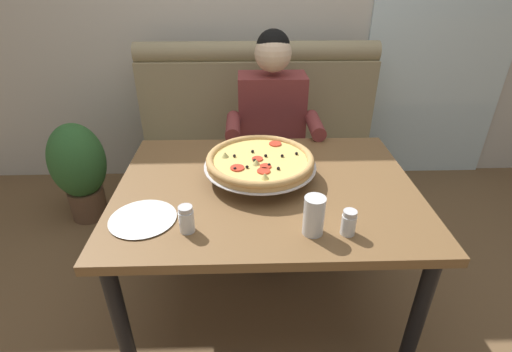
{
  "coord_description": "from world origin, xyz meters",
  "views": [
    {
      "loc": [
        -0.09,
        -1.41,
        1.61
      ],
      "look_at": [
        -0.05,
        -0.03,
        0.82
      ],
      "focal_mm": 26.68,
      "sensor_mm": 36.0,
      "label": 1
    }
  ],
  "objects_px": {
    "dining_table": "(266,201)",
    "patio_chair": "(395,94)",
    "diner_main": "(272,131)",
    "potted_plant": "(79,168)",
    "booth_bench": "(258,158)",
    "plate_near_left": "(143,217)",
    "shaker_pepper_flakes": "(187,221)",
    "pizza": "(260,161)",
    "shaker_parmesan": "(349,224)",
    "drinking_glass": "(314,218)"
  },
  "relations": [
    {
      "from": "patio_chair",
      "to": "shaker_pepper_flakes",
      "type": "bearing_deg",
      "value": -125.14
    },
    {
      "from": "diner_main",
      "to": "plate_near_left",
      "type": "xyz_separation_m",
      "value": [
        -0.55,
        -0.92,
        0.05
      ]
    },
    {
      "from": "pizza",
      "to": "plate_near_left",
      "type": "relative_size",
      "value": 1.95
    },
    {
      "from": "pizza",
      "to": "dining_table",
      "type": "bearing_deg",
      "value": -68.27
    },
    {
      "from": "dining_table",
      "to": "diner_main",
      "type": "relative_size",
      "value": 1.01
    },
    {
      "from": "booth_bench",
      "to": "patio_chair",
      "type": "relative_size",
      "value": 1.91
    },
    {
      "from": "shaker_parmesan",
      "to": "patio_chair",
      "type": "bearing_deg",
      "value": 66.08
    },
    {
      "from": "plate_near_left",
      "to": "potted_plant",
      "type": "xyz_separation_m",
      "value": [
        -0.73,
        1.09,
        -0.38
      ]
    },
    {
      "from": "shaker_pepper_flakes",
      "to": "diner_main",
      "type": "bearing_deg",
      "value": 69.28
    },
    {
      "from": "shaker_pepper_flakes",
      "to": "plate_near_left",
      "type": "xyz_separation_m",
      "value": [
        -0.18,
        0.07,
        -0.03
      ]
    },
    {
      "from": "booth_bench",
      "to": "diner_main",
      "type": "distance_m",
      "value": 0.42
    },
    {
      "from": "pizza",
      "to": "shaker_parmesan",
      "type": "height_order",
      "value": "pizza"
    },
    {
      "from": "shaker_pepper_flakes",
      "to": "booth_bench",
      "type": "bearing_deg",
      "value": 76.52
    },
    {
      "from": "pizza",
      "to": "patio_chair",
      "type": "distance_m",
      "value": 2.32
    },
    {
      "from": "shaker_pepper_flakes",
      "to": "drinking_glass",
      "type": "distance_m",
      "value": 0.45
    },
    {
      "from": "drinking_glass",
      "to": "patio_chair",
      "type": "height_order",
      "value": "drinking_glass"
    },
    {
      "from": "dining_table",
      "to": "patio_chair",
      "type": "xyz_separation_m",
      "value": [
        1.29,
        1.95,
        -0.15
      ]
    },
    {
      "from": "diner_main",
      "to": "shaker_pepper_flakes",
      "type": "distance_m",
      "value": 1.07
    },
    {
      "from": "booth_bench",
      "to": "potted_plant",
      "type": "bearing_deg",
      "value": -175.58
    },
    {
      "from": "diner_main",
      "to": "shaker_pepper_flakes",
      "type": "height_order",
      "value": "diner_main"
    },
    {
      "from": "drinking_glass",
      "to": "potted_plant",
      "type": "xyz_separation_m",
      "value": [
        -1.35,
        1.19,
        -0.43
      ]
    },
    {
      "from": "plate_near_left",
      "to": "drinking_glass",
      "type": "xyz_separation_m",
      "value": [
        0.63,
        -0.1,
        0.05
      ]
    },
    {
      "from": "diner_main",
      "to": "potted_plant",
      "type": "xyz_separation_m",
      "value": [
        -1.28,
        0.17,
        -0.32
      ]
    },
    {
      "from": "plate_near_left",
      "to": "drinking_glass",
      "type": "height_order",
      "value": "drinking_glass"
    },
    {
      "from": "booth_bench",
      "to": "shaker_pepper_flakes",
      "type": "relative_size",
      "value": 15.74
    },
    {
      "from": "shaker_parmesan",
      "to": "drinking_glass",
      "type": "xyz_separation_m",
      "value": [
        -0.12,
        0.01,
        0.02
      ]
    },
    {
      "from": "potted_plant",
      "to": "patio_chair",
      "type": "bearing_deg",
      "value": 23.63
    },
    {
      "from": "pizza",
      "to": "shaker_pepper_flakes",
      "type": "height_order",
      "value": "pizza"
    },
    {
      "from": "diner_main",
      "to": "pizza",
      "type": "height_order",
      "value": "diner_main"
    },
    {
      "from": "diner_main",
      "to": "patio_chair",
      "type": "relative_size",
      "value": 1.48
    },
    {
      "from": "dining_table",
      "to": "patio_chair",
      "type": "height_order",
      "value": "patio_chair"
    },
    {
      "from": "drinking_glass",
      "to": "shaker_parmesan",
      "type": "bearing_deg",
      "value": -4.06
    },
    {
      "from": "plate_near_left",
      "to": "drinking_glass",
      "type": "relative_size",
      "value": 1.72
    },
    {
      "from": "booth_bench",
      "to": "dining_table",
      "type": "bearing_deg",
      "value": -90.0
    },
    {
      "from": "pizza",
      "to": "patio_chair",
      "type": "xyz_separation_m",
      "value": [
        1.31,
        1.89,
        -0.31
      ]
    },
    {
      "from": "booth_bench",
      "to": "plate_near_left",
      "type": "relative_size",
      "value": 6.47
    },
    {
      "from": "booth_bench",
      "to": "dining_table",
      "type": "xyz_separation_m",
      "value": [
        0.0,
        -0.95,
        0.27
      ]
    },
    {
      "from": "drinking_glass",
      "to": "patio_chair",
      "type": "bearing_deg",
      "value": 63.45
    },
    {
      "from": "potted_plant",
      "to": "shaker_parmesan",
      "type": "bearing_deg",
      "value": -39.08
    },
    {
      "from": "patio_chair",
      "to": "potted_plant",
      "type": "relative_size",
      "value": 1.23
    },
    {
      "from": "shaker_parmesan",
      "to": "dining_table",
      "type": "bearing_deg",
      "value": 128.72
    },
    {
      "from": "diner_main",
      "to": "patio_chair",
      "type": "xyz_separation_m",
      "value": [
        1.21,
        1.26,
        -0.19
      ]
    },
    {
      "from": "dining_table",
      "to": "potted_plant",
      "type": "relative_size",
      "value": 1.84
    },
    {
      "from": "potted_plant",
      "to": "dining_table",
      "type": "bearing_deg",
      "value": -35.53
    },
    {
      "from": "booth_bench",
      "to": "shaker_pepper_flakes",
      "type": "xyz_separation_m",
      "value": [
        -0.3,
        -1.26,
        0.4
      ]
    },
    {
      "from": "pizza",
      "to": "shaker_pepper_flakes",
      "type": "relative_size",
      "value": 4.73
    },
    {
      "from": "shaker_pepper_flakes",
      "to": "potted_plant",
      "type": "height_order",
      "value": "shaker_pepper_flakes"
    },
    {
      "from": "dining_table",
      "to": "booth_bench",
      "type": "bearing_deg",
      "value": 90.0
    },
    {
      "from": "dining_table",
      "to": "patio_chair",
      "type": "distance_m",
      "value": 2.34
    },
    {
      "from": "plate_near_left",
      "to": "booth_bench",
      "type": "bearing_deg",
      "value": 68.04
    }
  ]
}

